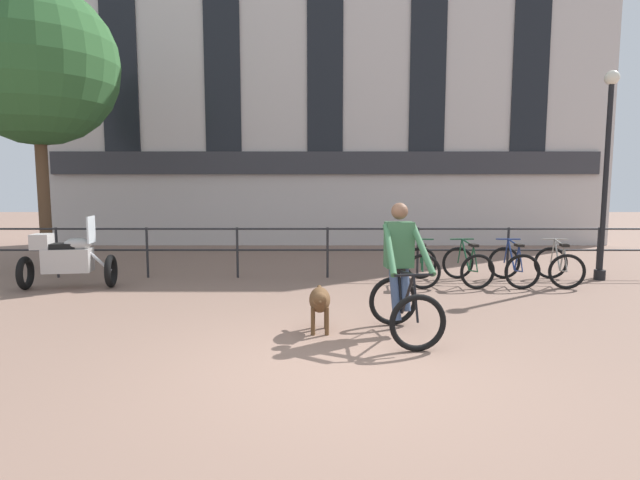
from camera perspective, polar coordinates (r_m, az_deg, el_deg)
ground_plane at (r=5.42m, az=1.86°, el=-14.54°), size 60.00×60.00×0.00m
canal_railing at (r=10.34m, az=1.03°, el=-0.44°), size 15.05×0.05×1.05m
building_facade at (r=16.43m, az=0.74°, el=18.65°), size 18.00×0.72×10.91m
cyclist_with_bike at (r=6.50m, az=9.52°, el=-4.09°), size 0.81×1.24×1.70m
dog at (r=6.55m, az=0.13°, el=-7.00°), size 0.29×0.87×0.60m
parked_motorcycle at (r=10.39m, az=-26.78°, el=-1.90°), size 1.70×0.86×1.35m
parked_bicycle_near_lamp at (r=9.93m, az=11.70°, el=-2.89°), size 0.83×1.20×0.86m
parked_bicycle_mid_left at (r=10.15m, az=16.65°, el=-2.83°), size 0.74×1.15×0.86m
parked_bicycle_mid_right at (r=10.44m, az=21.35°, el=-2.76°), size 0.71×1.14×0.86m
parked_bicycle_far_end at (r=10.79m, az=25.76°, el=-2.67°), size 0.84×1.21×0.86m
street_lamp at (r=11.54m, az=30.09°, el=7.51°), size 0.28×0.28×4.15m
tree_canalside_left at (r=13.26m, az=-29.56°, el=17.01°), size 3.55×3.55×6.36m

